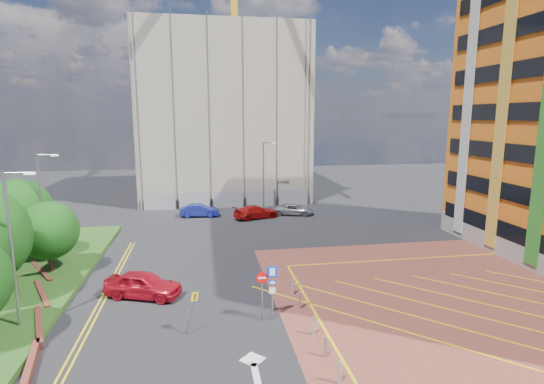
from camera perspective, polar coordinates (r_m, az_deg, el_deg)
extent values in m
plane|color=black|center=(23.07, -0.83, -18.00)|extent=(140.00, 140.00, 0.00)
cube|color=brown|center=(28.51, 29.14, -13.61)|extent=(26.00, 26.00, 0.02)
cube|color=maroon|center=(22.35, -29.79, -19.86)|extent=(1.25, 4.56, 0.40)
cube|color=maroon|center=(26.01, -28.83, -15.43)|extent=(1.86, 4.43, 0.40)
cube|color=maroon|center=(29.85, -28.51, -12.10)|extent=(2.29, 4.27, 0.40)
cube|color=maroon|center=(33.84, -28.59, -9.52)|extent=(2.69, 4.06, 0.40)
cylinder|color=#3D2B1C|center=(33.31, -27.59, -7.92)|extent=(0.36, 0.36, 1.80)
sphere|color=#0D3A0D|center=(32.79, -27.88, -4.59)|extent=(4.00, 4.00, 4.00)
cylinder|color=#3D2B1C|center=(36.98, -30.63, -6.15)|extent=(0.36, 0.36, 2.20)
sphere|color=#0D3A0D|center=(36.42, -30.98, -2.40)|extent=(5.00, 5.00, 5.00)
cylinder|color=#9EA0A8|center=(24.93, -31.60, -6.71)|extent=(0.16, 0.16, 8.00)
cylinder|color=#9EA0A8|center=(23.97, -31.14, 2.21)|extent=(1.20, 0.10, 0.10)
cube|color=silver|center=(23.76, -29.79, 2.20)|extent=(0.50, 0.15, 0.12)
cylinder|color=#9EA0A8|center=(34.72, -28.57, -2.02)|extent=(0.16, 0.16, 8.00)
cylinder|color=#9EA0A8|center=(34.00, -28.17, 4.41)|extent=(1.20, 0.10, 0.10)
cube|color=silver|center=(33.82, -27.20, 4.41)|extent=(0.50, 0.15, 0.12)
cylinder|color=#9EA0A8|center=(49.10, -1.15, 2.13)|extent=(0.16, 0.16, 8.00)
cylinder|color=#9EA0A8|center=(48.80, -0.46, 6.66)|extent=(1.20, 0.10, 0.10)
cube|color=silver|center=(48.89, 0.24, 6.63)|extent=(0.50, 0.15, 0.12)
cylinder|color=#9EA0A8|center=(23.33, 0.02, -13.29)|extent=(0.10, 0.10, 3.20)
cube|color=#0B32C4|center=(22.87, 0.04, -10.68)|extent=(0.60, 0.04, 0.60)
cube|color=white|center=(22.84, 0.05, -10.70)|extent=(0.30, 0.02, 0.42)
cube|color=#0B32C4|center=(23.09, 0.04, -12.07)|extent=(0.40, 0.04, 0.25)
cube|color=white|center=(23.07, 0.05, -12.09)|extent=(0.28, 0.02, 0.14)
cube|color=white|center=(23.26, 0.04, -13.10)|extent=(0.35, 0.04, 0.35)
cylinder|color=#9EA0A8|center=(23.35, -1.35, -13.94)|extent=(0.08, 0.08, 2.70)
cylinder|color=red|center=(22.90, -1.35, -11.46)|extent=(0.64, 0.04, 0.64)
cube|color=white|center=(22.87, -1.34, -11.48)|extent=(0.44, 0.02, 0.10)
cylinder|color=#9EA0A8|center=(22.55, -10.87, -15.75)|extent=(0.66, 0.08, 2.14)
cube|color=yellow|center=(22.14, -10.37, -13.68)|extent=(0.42, 0.42, 0.55)
cylinder|color=black|center=(19.11, 9.07, -23.02)|extent=(0.14, 0.14, 0.90)
cylinder|color=#9EA0A8|center=(20.73, 7.21, -20.10)|extent=(0.14, 0.14, 0.90)
cylinder|color=black|center=(22.41, 5.68, -17.60)|extent=(0.14, 0.14, 0.90)
cylinder|color=#9EA0A8|center=(25.01, 3.84, -14.47)|extent=(0.14, 0.14, 0.90)
cylinder|color=black|center=(26.80, 2.83, -12.72)|extent=(0.14, 0.14, 0.90)
cube|color=gray|center=(60.18, -6.69, 10.24)|extent=(21.20, 19.20, 22.00)
cube|color=gold|center=(62.60, -5.01, 15.76)|extent=(0.90, 0.90, 34.00)
cube|color=gray|center=(51.23, -4.78, -0.97)|extent=(21.60, 0.06, 2.00)
imported|color=#B10F1E|center=(27.51, -16.94, -11.82)|extent=(5.01, 3.38, 1.58)
imported|color=navy|center=(47.10, -9.70, -2.45)|extent=(4.31, 1.78, 1.39)
imported|color=#9B0E0D|center=(45.73, -2.19, -2.68)|extent=(5.23, 3.48, 1.41)
imported|color=#99989F|center=(47.43, 2.98, -2.36)|extent=(4.67, 3.16, 1.19)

